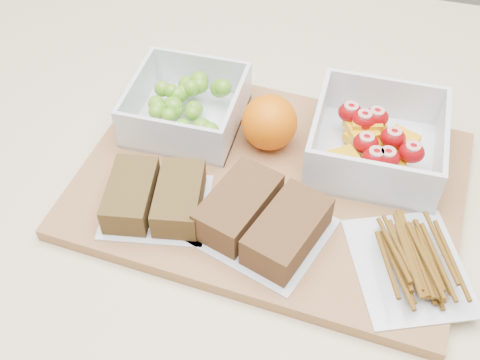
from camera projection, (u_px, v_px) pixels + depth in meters
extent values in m
cube|color=beige|center=(247.00, 358.00, 1.03)|extent=(1.20, 0.90, 0.90)
cube|color=#A06E42|center=(270.00, 184.00, 0.68)|extent=(0.44, 0.33, 0.02)
cube|color=silver|center=(187.00, 120.00, 0.73)|extent=(0.13, 0.13, 0.00)
cube|color=silver|center=(201.00, 73.00, 0.76)|extent=(0.13, 0.00, 0.05)
cube|color=silver|center=(169.00, 140.00, 0.68)|extent=(0.13, 0.00, 0.05)
cube|color=silver|center=(236.00, 113.00, 0.71)|extent=(0.00, 0.12, 0.05)
cube|color=silver|center=(137.00, 96.00, 0.73)|extent=(0.00, 0.12, 0.05)
sphere|color=#5B971F|center=(172.00, 106.00, 0.72)|extent=(0.02, 0.02, 0.02)
sphere|color=#5B971F|center=(158.00, 108.00, 0.71)|extent=(0.02, 0.02, 0.02)
sphere|color=#5B971F|center=(191.00, 88.00, 0.73)|extent=(0.02, 0.02, 0.02)
sphere|color=#5B971F|center=(194.00, 110.00, 0.72)|extent=(0.02, 0.02, 0.02)
sphere|color=#5B971F|center=(162.00, 89.00, 0.73)|extent=(0.02, 0.02, 0.02)
sphere|color=#5B971F|center=(176.00, 110.00, 0.72)|extent=(0.02, 0.02, 0.02)
sphere|color=#5B971F|center=(171.00, 91.00, 0.72)|extent=(0.02, 0.02, 0.02)
sphere|color=#5B971F|center=(209.00, 132.00, 0.67)|extent=(0.02, 0.02, 0.02)
sphere|color=#5B971F|center=(220.00, 88.00, 0.73)|extent=(0.02, 0.02, 0.02)
sphere|color=#5B971F|center=(199.00, 80.00, 0.73)|extent=(0.02, 0.02, 0.02)
sphere|color=#5B971F|center=(156.00, 112.00, 0.70)|extent=(0.02, 0.02, 0.02)
sphere|color=#5B971F|center=(223.00, 88.00, 0.72)|extent=(0.02, 0.02, 0.02)
sphere|color=#5B971F|center=(183.00, 128.00, 0.69)|extent=(0.02, 0.02, 0.02)
sphere|color=#5B971F|center=(194.00, 88.00, 0.73)|extent=(0.02, 0.02, 0.02)
sphere|color=#5B971F|center=(178.00, 95.00, 0.73)|extent=(0.02, 0.02, 0.02)
sphere|color=#5B971F|center=(200.00, 85.00, 0.73)|extent=(0.02, 0.02, 0.02)
sphere|color=#5B971F|center=(202.00, 128.00, 0.68)|extent=(0.02, 0.02, 0.02)
sphere|color=#5B971F|center=(208.00, 137.00, 0.69)|extent=(0.02, 0.02, 0.02)
sphere|color=#5B971F|center=(184.00, 92.00, 0.73)|extent=(0.02, 0.02, 0.02)
sphere|color=#5B971F|center=(169.00, 115.00, 0.70)|extent=(0.02, 0.02, 0.02)
sphere|color=#5B971F|center=(187.00, 85.00, 0.74)|extent=(0.02, 0.02, 0.02)
sphere|color=#5B971F|center=(193.00, 113.00, 0.70)|extent=(0.02, 0.02, 0.02)
sphere|color=#5B971F|center=(174.00, 107.00, 0.72)|extent=(0.02, 0.02, 0.02)
sphere|color=#5B971F|center=(156.00, 104.00, 0.71)|extent=(0.02, 0.02, 0.02)
cube|color=silver|center=(373.00, 155.00, 0.69)|extent=(0.14, 0.14, 0.01)
cube|color=silver|center=(384.00, 99.00, 0.72)|extent=(0.14, 0.01, 0.06)
cube|color=silver|center=(370.00, 183.00, 0.63)|extent=(0.14, 0.01, 0.06)
cube|color=silver|center=(441.00, 149.00, 0.66)|extent=(0.01, 0.13, 0.06)
cube|color=silver|center=(317.00, 127.00, 0.68)|extent=(0.01, 0.13, 0.06)
cube|color=orange|center=(378.00, 160.00, 0.67)|extent=(0.04, 0.05, 0.01)
cube|color=orange|center=(367.00, 129.00, 0.70)|extent=(0.05, 0.06, 0.01)
cube|color=orange|center=(386.00, 144.00, 0.68)|extent=(0.05, 0.05, 0.01)
cube|color=orange|center=(399.00, 143.00, 0.70)|extent=(0.05, 0.05, 0.01)
cube|color=orange|center=(361.00, 129.00, 0.69)|extent=(0.05, 0.05, 0.01)
cube|color=orange|center=(366.00, 121.00, 0.69)|extent=(0.04, 0.04, 0.01)
cube|color=orange|center=(346.00, 162.00, 0.65)|extent=(0.05, 0.05, 0.01)
cube|color=orange|center=(389.00, 166.00, 0.66)|extent=(0.04, 0.04, 0.01)
cube|color=orange|center=(362.00, 139.00, 0.69)|extent=(0.05, 0.05, 0.01)
ellipsoid|color=#97070C|center=(393.00, 138.00, 0.67)|extent=(0.03, 0.03, 0.02)
ellipsoid|color=#97070C|center=(387.00, 158.00, 0.65)|extent=(0.03, 0.03, 0.02)
ellipsoid|color=#97070C|center=(350.00, 112.00, 0.69)|extent=(0.03, 0.03, 0.02)
ellipsoid|color=#97070C|center=(412.00, 152.00, 0.65)|extent=(0.03, 0.03, 0.02)
ellipsoid|color=#97070C|center=(364.00, 120.00, 0.69)|extent=(0.03, 0.03, 0.02)
ellipsoid|color=#97070C|center=(375.00, 158.00, 0.65)|extent=(0.03, 0.03, 0.02)
ellipsoid|color=#97070C|center=(366.00, 143.00, 0.66)|extent=(0.03, 0.03, 0.02)
ellipsoid|color=#97070C|center=(376.00, 117.00, 0.69)|extent=(0.03, 0.03, 0.02)
sphere|color=orange|center=(269.00, 122.00, 0.69)|extent=(0.06, 0.06, 0.06)
cube|color=silver|center=(157.00, 207.00, 0.65)|extent=(0.13, 0.12, 0.00)
cube|color=brown|center=(131.00, 195.00, 0.63)|extent=(0.06, 0.09, 0.03)
cube|color=brown|center=(179.00, 198.00, 0.63)|extent=(0.06, 0.09, 0.03)
cube|color=silver|center=(262.00, 230.00, 0.62)|extent=(0.16, 0.15, 0.00)
cube|color=brown|center=(239.00, 206.00, 0.62)|extent=(0.08, 0.11, 0.04)
cube|color=brown|center=(287.00, 231.00, 0.60)|extent=(0.08, 0.11, 0.04)
cube|color=silver|center=(409.00, 267.00, 0.59)|extent=(0.15, 0.16, 0.00)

